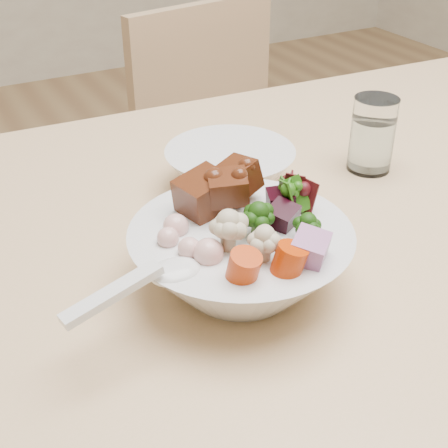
# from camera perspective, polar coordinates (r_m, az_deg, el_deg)

# --- Properties ---
(dining_table) EXTENTS (1.74, 1.03, 0.79)m
(dining_table) POSITION_cam_1_polar(r_m,az_deg,el_deg) (0.88, 17.19, -3.02)
(dining_table) COLOR tan
(dining_table) RESTS_ON ground
(chair_far) EXTENTS (0.48, 0.48, 0.88)m
(chair_far) POSITION_cam_1_polar(r_m,az_deg,el_deg) (1.53, 0.83, 4.61)
(chair_far) COLOR tan
(chair_far) RESTS_ON ground
(food_bowl) EXTENTS (0.23, 0.23, 0.12)m
(food_bowl) POSITION_cam_1_polar(r_m,az_deg,el_deg) (0.64, 1.59, -2.67)
(food_bowl) COLOR silver
(food_bowl) RESTS_ON dining_table
(soup_spoon) EXTENTS (0.14, 0.05, 0.03)m
(soup_spoon) POSITION_cam_1_polar(r_m,az_deg,el_deg) (0.57, -5.87, -4.85)
(soup_spoon) COLOR silver
(soup_spoon) RESTS_ON food_bowl
(water_glass) EXTENTS (0.06, 0.06, 0.11)m
(water_glass) POSITION_cam_1_polar(r_m,az_deg,el_deg) (0.90, 13.38, 7.71)
(water_glass) COLOR white
(water_glass) RESTS_ON dining_table
(side_bowl) EXTENTS (0.17, 0.17, 0.06)m
(side_bowl) POSITION_cam_1_polar(r_m,az_deg,el_deg) (0.83, 0.55, 4.98)
(side_bowl) COLOR silver
(side_bowl) RESTS_ON dining_table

